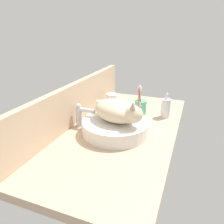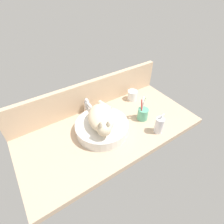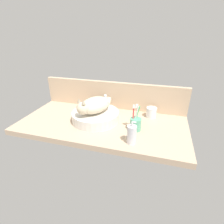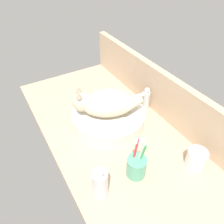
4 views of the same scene
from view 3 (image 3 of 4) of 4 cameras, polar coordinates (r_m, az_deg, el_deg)
name	(u,v)px [view 3 (image 3 of 4)]	position (r cm, az deg, el deg)	size (l,w,h in cm)	color
ground_plane	(103,124)	(132.34, -3.06, -3.97)	(123.10, 59.76, 4.00)	tan
backsplash_panel	(113,95)	(151.14, 0.27, 5.55)	(123.10, 3.60, 23.06)	#CCAD8C
sink_basin	(96,116)	(132.14, -5.36, -1.35)	(35.27, 35.27, 7.22)	silver
cat	(94,105)	(127.29, -5.94, 2.20)	(25.47, 30.15, 14.00)	beige
faucet	(105,102)	(148.41, -2.30, 3.40)	(3.60, 11.83, 13.60)	silver
soap_dispenser	(132,134)	(105.75, 6.44, -7.30)	(5.70, 5.70, 14.96)	silver
toothbrush_cup	(135,124)	(119.85, 7.67, -3.77)	(7.64, 7.64, 18.71)	#5BB28E
water_glass	(151,113)	(140.25, 12.70, -0.32)	(7.90, 7.90, 8.00)	white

